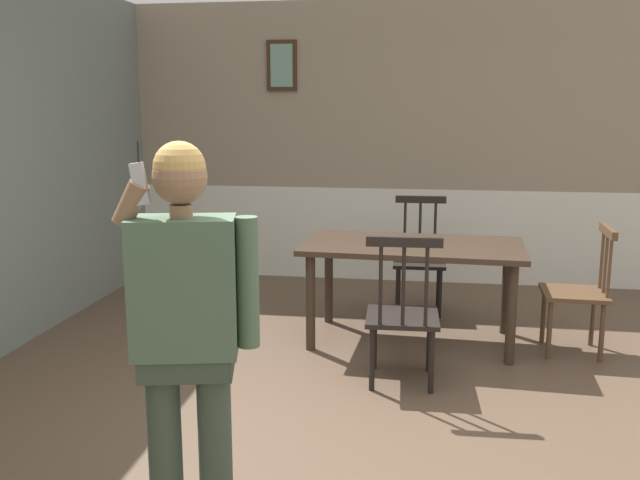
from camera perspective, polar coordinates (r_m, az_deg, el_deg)
ground_plane at (r=3.79m, az=2.83°, el=-16.85°), size 8.09×8.09×0.00m
room_back_partition at (r=7.04m, az=6.09°, el=7.47°), size 5.40×0.17×2.79m
dining_table at (r=5.21m, az=7.68°, el=-1.33°), size 1.67×0.97×0.76m
chair_near_window at (r=4.46m, az=6.84°, el=-6.06°), size 0.48×0.48×1.00m
chair_by_doorway at (r=5.31m, az=20.64°, el=-3.97°), size 0.46×0.46×0.94m
chair_at_table_head at (r=6.07m, az=8.21°, el=-1.48°), size 0.45×0.45×0.99m
person_figure at (r=2.82m, az=-10.94°, el=-6.30°), size 0.56×0.31×1.64m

